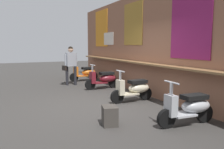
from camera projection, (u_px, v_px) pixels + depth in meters
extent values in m
plane|color=#383533|center=(101.00, 105.00, 6.56)|extent=(35.83, 35.83, 0.00)
cube|color=#8C5B44|center=(160.00, 44.00, 7.20)|extent=(12.80, 0.25, 3.48)
cube|color=brown|center=(152.00, 64.00, 7.15)|extent=(11.52, 0.36, 0.05)
cube|color=orange|center=(101.00, 29.00, 10.99)|extent=(1.41, 0.02, 1.69)
cube|color=olive|center=(133.00, 24.00, 8.35)|extent=(1.27, 0.02, 1.52)
cube|color=#841E56|center=(190.00, 25.00, 5.84)|extent=(1.40, 0.02, 1.75)
cube|color=beige|center=(109.00, 39.00, 10.29)|extent=(0.98, 0.03, 0.55)
ellipsoid|color=orange|center=(89.00, 72.00, 11.07)|extent=(0.41, 0.72, 0.30)
cube|color=black|center=(88.00, 68.00, 11.02)|extent=(0.33, 0.56, 0.10)
cube|color=orange|center=(82.00, 76.00, 10.92)|extent=(0.40, 0.52, 0.04)
cube|color=orange|center=(76.00, 72.00, 10.75)|extent=(0.29, 0.17, 0.44)
cylinder|color=#B7B7BC|center=(76.00, 69.00, 10.74)|extent=(0.07, 0.07, 0.70)
cylinder|color=#B7B7BC|center=(76.00, 61.00, 10.69)|extent=(0.46, 0.06, 0.04)
cylinder|color=black|center=(74.00, 77.00, 10.74)|extent=(0.12, 0.40, 0.40)
cylinder|color=black|center=(94.00, 76.00, 11.21)|extent=(0.12, 0.40, 0.40)
ellipsoid|color=maroon|center=(108.00, 78.00, 9.07)|extent=(0.40, 0.71, 0.30)
cube|color=black|center=(107.00, 73.00, 9.02)|extent=(0.31, 0.56, 0.10)
cube|color=maroon|center=(100.00, 83.00, 8.93)|extent=(0.39, 0.51, 0.04)
cube|color=maroon|center=(93.00, 77.00, 8.77)|extent=(0.28, 0.17, 0.44)
cylinder|color=#B7B7BC|center=(93.00, 74.00, 8.75)|extent=(0.07, 0.07, 0.70)
cylinder|color=#B7B7BC|center=(92.00, 65.00, 8.71)|extent=(0.46, 0.05, 0.04)
cylinder|color=black|center=(90.00, 85.00, 8.76)|extent=(0.11, 0.40, 0.40)
cylinder|color=black|center=(113.00, 83.00, 9.21)|extent=(0.11, 0.40, 0.40)
ellipsoid|color=beige|center=(139.00, 88.00, 7.02)|extent=(0.39, 0.71, 0.30)
cube|color=black|center=(138.00, 82.00, 6.97)|extent=(0.31, 0.55, 0.10)
cube|color=beige|center=(129.00, 94.00, 6.88)|extent=(0.39, 0.51, 0.04)
cube|color=beige|center=(120.00, 87.00, 6.72)|extent=(0.28, 0.16, 0.44)
cylinder|color=#B7B7BC|center=(120.00, 83.00, 6.70)|extent=(0.07, 0.07, 0.70)
cylinder|color=#B7B7BC|center=(120.00, 71.00, 6.66)|extent=(0.46, 0.04, 0.04)
cylinder|color=black|center=(117.00, 97.00, 6.71)|extent=(0.11, 0.40, 0.40)
cylinder|color=black|center=(146.00, 94.00, 7.15)|extent=(0.11, 0.40, 0.40)
ellipsoid|color=#B2B5BA|center=(196.00, 106.00, 4.96)|extent=(0.42, 0.72, 0.30)
cube|color=black|center=(194.00, 97.00, 4.92)|extent=(0.34, 0.57, 0.10)
cube|color=#B2B5BA|center=(182.00, 114.00, 4.85)|extent=(0.41, 0.52, 0.04)
cube|color=#B2B5BA|center=(171.00, 105.00, 4.71)|extent=(0.29, 0.18, 0.44)
cylinder|color=#B7B7BC|center=(171.00, 99.00, 4.70)|extent=(0.07, 0.07, 0.70)
cylinder|color=#B7B7BC|center=(172.00, 82.00, 4.65)|extent=(0.46, 0.07, 0.04)
cylinder|color=black|center=(166.00, 119.00, 4.71)|extent=(0.13, 0.41, 0.40)
cylinder|color=black|center=(204.00, 113.00, 5.08)|extent=(0.13, 0.41, 0.40)
cylinder|color=#232328|center=(75.00, 76.00, 9.81)|extent=(0.12, 0.12, 0.81)
cylinder|color=#232328|center=(67.00, 76.00, 9.76)|extent=(0.12, 0.12, 0.81)
cube|color=#999EA8|center=(71.00, 59.00, 9.70)|extent=(0.27, 0.44, 0.57)
sphere|color=tan|center=(71.00, 50.00, 9.64)|extent=(0.22, 0.22, 0.22)
sphere|color=black|center=(71.00, 49.00, 9.64)|extent=(0.20, 0.20, 0.20)
cylinder|color=#999EA8|center=(76.00, 60.00, 9.84)|extent=(0.08, 0.08, 0.54)
cylinder|color=#999EA8|center=(65.00, 60.00, 9.56)|extent=(0.08, 0.08, 0.54)
cube|color=black|center=(64.00, 68.00, 9.54)|extent=(0.27, 0.15, 0.20)
cube|color=#3D3833|center=(110.00, 116.00, 4.89)|extent=(0.45, 0.39, 0.41)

